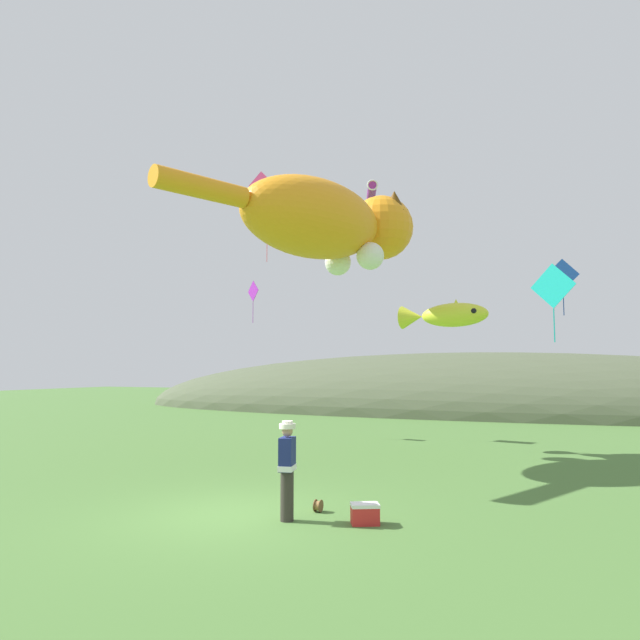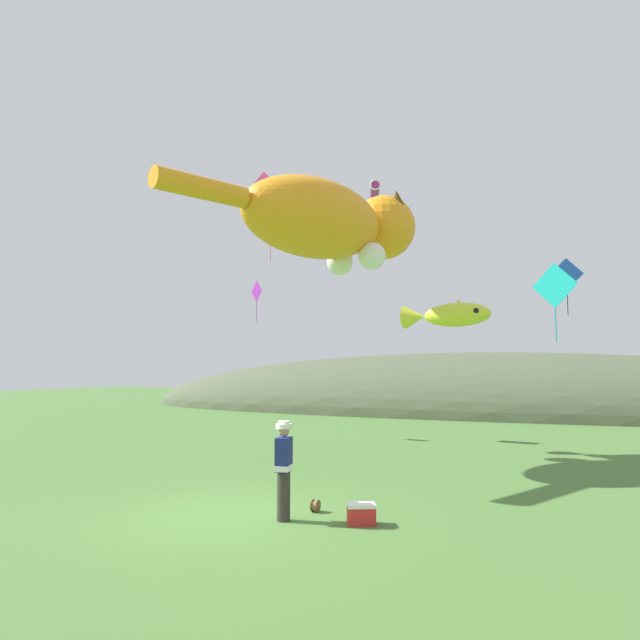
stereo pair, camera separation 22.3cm
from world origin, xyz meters
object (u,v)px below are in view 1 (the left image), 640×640
Objects in this scene: kite_diamond_violet at (253,292)px; kite_spool at (318,506)px; kite_diamond_blue at (563,275)px; kite_diamond_pink at (261,185)px; kite_giant_cat at (329,223)px; festival_attendant at (287,467)px; kite_tube_streamer at (372,192)px; kite_diamond_red at (267,224)px; picnic_cooler at (365,514)px; kite_diamond_teal at (553,286)px; kite_fish_windsock at (445,315)px.

kite_spool is at bearing -54.50° from kite_diamond_violet.
kite_diamond_pink is at bearing -161.43° from kite_diamond_blue.
kite_giant_cat is 8.95m from kite_diamond_blue.
kite_diamond_pink reaches higher than festival_attendant.
kite_diamond_pink is at bearing -137.02° from kite_tube_streamer.
kite_diamond_red is at bearing 123.00° from kite_spool.
kite_tube_streamer is at bearing 102.54° from kite_spool.
kite_diamond_violet is (-1.46, 2.04, -3.75)m from kite_diamond_pink.
kite_giant_cat is at bearing -44.32° from kite_diamond_red.
kite_diamond_teal is at bearing 64.49° from picnic_cooler.
kite_fish_windsock is 1.31× the size of kite_diamond_red.
kite_diamond_pink is (-10.16, 2.28, 4.77)m from kite_diamond_teal.
kite_fish_windsock is at bearing -142.83° from kite_diamond_blue.
kite_spool is at bearing -94.91° from kite_fish_windsock.
kite_diamond_blue is (11.89, 1.47, 0.15)m from kite_diamond_violet.
festival_attendant is 1.00× the size of kite_diamond_violet.
festival_attendant is at bearing -57.46° from kite_diamond_violet.
festival_attendant is at bearing -166.18° from picnic_cooler.
festival_attendant is 15.40m from kite_diamond_red.
kite_diamond_blue is (10.44, 3.51, -3.59)m from kite_diamond_pink.
picnic_cooler is 0.07× the size of kite_giant_cat.
kite_spool is at bearing 72.04° from festival_attendant.
festival_attendant is 9.10m from kite_diamond_teal.
kite_diamond_teal is at bearing -12.67° from kite_diamond_pink.
picnic_cooler is 0.33× the size of kite_diamond_violet.
kite_fish_windsock is at bearing -9.39° from kite_diamond_violet.
kite_giant_cat is 2.84× the size of kite_fish_windsock.
kite_spool is 0.12× the size of kite_tube_streamer.
kite_diamond_violet is at bearing 159.59° from kite_diamond_teal.
kite_giant_cat is (-3.35, 6.56, 7.13)m from picnic_cooler.
kite_diamond_blue is (3.39, 12.32, 5.90)m from picnic_cooler.
kite_diamond_blue reaches higher than kite_fish_windsock.
kite_diamond_pink is (-3.39, -3.16, -0.25)m from kite_tube_streamer.
festival_attendant is at bearing -110.59° from kite_diamond_blue.
kite_giant_cat is at bearing -139.50° from kite_diamond_blue.
kite_tube_streamer is 0.92× the size of kite_diamond_blue.
kite_tube_streamer reaches higher than kite_diamond_teal.
kite_diamond_red is at bearing -173.94° from kite_diamond_blue.
festival_attendant is 14.18m from kite_diamond_violet.
kite_diamond_blue reaches higher than picnic_cooler.
festival_attendant is 0.84× the size of kite_diamond_teal.
kite_giant_cat is (-1.99, 6.90, 6.36)m from festival_attendant.
kite_diamond_red reaches higher than kite_fish_windsock.
kite_fish_windsock is 8.41m from kite_diamond_violet.
kite_diamond_blue reaches higher than festival_attendant.
kite_tube_streamer is (-2.29, 12.31, 8.97)m from festival_attendant.
kite_diamond_teal is 5.91m from kite_diamond_blue.
kite_diamond_blue is at bearing 87.26° from kite_diamond_teal.
kite_giant_cat is at bearing 117.02° from picnic_cooler.
kite_fish_windsock is 1.66× the size of kite_tube_streamer.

